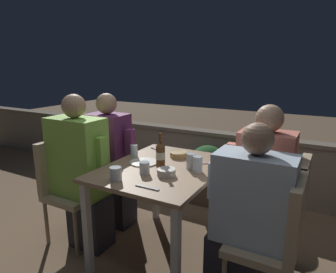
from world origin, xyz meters
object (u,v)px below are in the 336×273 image
(chair_right_far, at_px, (287,208))
(person_blue_shirt, at_px, (246,217))
(chair_left_near, at_px, (66,181))
(person_coral_top, at_px, (259,189))
(person_green_blouse, at_px, (81,173))
(person_purple_stripe, at_px, (112,160))
(chair_left_far, at_px, (97,167))
(chair_right_near, at_px, (279,234))
(beer_bottle, at_px, (161,154))

(chair_right_far, bearing_deg, person_blue_shirt, -116.73)
(chair_left_near, bearing_deg, person_coral_top, 14.32)
(person_green_blouse, height_order, person_blue_shirt, person_green_blouse)
(chair_left_near, distance_m, person_purple_stripe, 0.46)
(chair_left_near, height_order, chair_right_far, same)
(chair_left_far, xyz_separation_m, chair_right_near, (1.77, -0.38, 0.00))
(person_coral_top, bearing_deg, chair_left_near, -165.68)
(chair_left_near, bearing_deg, chair_right_far, 12.77)
(chair_right_near, bearing_deg, chair_left_near, -179.31)
(person_green_blouse, xyz_separation_m, chair_right_near, (1.56, 0.02, -0.11))
(beer_bottle, bearing_deg, chair_left_far, 165.27)
(chair_left_near, relative_size, person_green_blouse, 0.69)
(chair_right_near, distance_m, person_blue_shirt, 0.21)
(chair_left_near, relative_size, chair_left_far, 1.00)
(person_coral_top, bearing_deg, beer_bottle, -162.65)
(person_green_blouse, xyz_separation_m, chair_left_far, (-0.21, 0.40, -0.11))
(person_green_blouse, xyz_separation_m, beer_bottle, (0.66, 0.18, 0.21))
(person_green_blouse, relative_size, chair_right_near, 1.44)
(person_coral_top, distance_m, beer_bottle, 0.77)
(chair_right_near, bearing_deg, person_coral_top, 118.51)
(chair_left_near, xyz_separation_m, chair_right_far, (1.75, 0.40, 0.00))
(chair_left_near, distance_m, chair_right_near, 1.76)
(beer_bottle, bearing_deg, chair_left_near, -168.25)
(chair_right_near, distance_m, person_coral_top, 0.44)
(chair_left_near, relative_size, chair_right_far, 1.00)
(chair_left_near, distance_m, person_green_blouse, 0.22)
(person_green_blouse, bearing_deg, chair_right_far, 14.30)
(beer_bottle, bearing_deg, person_purple_stripe, 161.24)
(person_green_blouse, bearing_deg, beer_bottle, 15.08)
(chair_left_near, distance_m, chair_left_far, 0.40)
(chair_left_far, xyz_separation_m, person_coral_top, (1.57, -0.01, 0.10))
(beer_bottle, bearing_deg, chair_right_near, -9.76)
(person_blue_shirt, xyz_separation_m, chair_right_far, (0.19, 0.38, -0.06))
(person_blue_shirt, bearing_deg, person_coral_top, 90.98)
(person_blue_shirt, distance_m, beer_bottle, 0.77)
(person_green_blouse, height_order, beer_bottle, person_green_blouse)
(chair_left_far, relative_size, person_blue_shirt, 0.75)
(chair_right_far, bearing_deg, person_purple_stripe, 179.72)
(person_green_blouse, distance_m, person_blue_shirt, 1.37)
(person_purple_stripe, xyz_separation_m, person_blue_shirt, (1.38, -0.38, -0.05))
(chair_right_far, distance_m, beer_bottle, 0.98)
(chair_left_near, relative_size, person_blue_shirt, 0.75)
(person_purple_stripe, bearing_deg, person_green_blouse, -88.34)
(chair_left_far, xyz_separation_m, person_blue_shirt, (1.57, -0.38, 0.06))
(chair_left_near, bearing_deg, beer_bottle, 11.75)
(person_purple_stripe, height_order, beer_bottle, person_purple_stripe)
(person_purple_stripe, distance_m, beer_bottle, 0.74)
(person_purple_stripe, distance_m, person_coral_top, 1.37)
(person_purple_stripe, xyz_separation_m, chair_right_far, (1.57, -0.01, -0.10))
(chair_left_far, xyz_separation_m, person_purple_stripe, (0.20, -0.00, 0.10))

